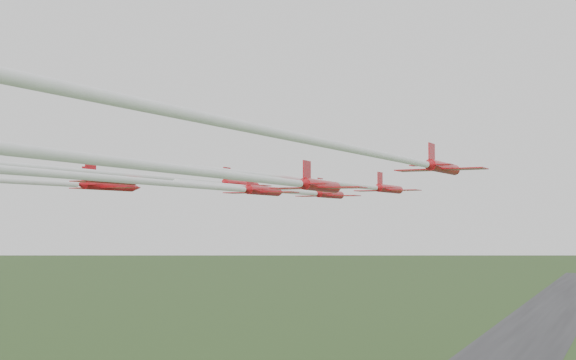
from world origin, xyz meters
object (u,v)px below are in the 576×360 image
at_px(jet_row2_left, 194,181).
at_px(jet_row2_right, 355,185).
at_px(jet_row3_left, 19,181).
at_px(jet_row3_right, 381,155).
at_px(jet_row3_mid, 201,186).
at_px(jet_row4_right, 262,179).
at_px(jet_lead, 304,192).

distance_m(jet_row2_left, jet_row2_right, 20.79).
distance_m(jet_row3_left, jet_row3_right, 43.93).
distance_m(jet_row2_right, jet_row3_right, 23.73).
bearing_deg(jet_row3_mid, jet_row4_right, -43.83).
bearing_deg(jet_row2_left, jet_row4_right, -48.46).
xyz_separation_m(jet_row3_left, jet_row3_mid, (23.55, 1.08, -0.94)).
relative_size(jet_row2_right, jet_row3_left, 0.82).
bearing_deg(jet_row3_right, jet_row3_mid, 170.01).
relative_size(jet_row3_left, jet_row3_right, 0.92).
bearing_deg(jet_lead, jet_row3_right, -58.10).
relative_size(jet_row3_right, jet_row4_right, 1.18).
bearing_deg(jet_row3_left, jet_row4_right, -13.76).
bearing_deg(jet_row4_right, jet_row2_right, 91.72).
bearing_deg(jet_row3_left, jet_row2_left, 52.55).
relative_size(jet_row2_left, jet_row3_right, 0.79).
height_order(jet_row3_mid, jet_row3_right, jet_row3_right).
relative_size(jet_lead, jet_row3_right, 0.72).
height_order(jet_lead, jet_row2_left, jet_row2_left).
xyz_separation_m(jet_row2_right, jet_row3_mid, (-9.91, -16.88, -0.51)).
bearing_deg(jet_row2_right, jet_row2_left, -173.92).
xyz_separation_m(jet_row2_left, jet_row3_left, (-12.76, -16.12, -0.48)).
relative_size(jet_row3_left, jet_row3_mid, 1.03).
height_order(jet_row3_left, jet_row3_mid, jet_row3_left).
relative_size(jet_row2_left, jet_row3_mid, 0.89).
bearing_deg(jet_row2_right, jet_row4_right, -83.61).
bearing_deg(jet_lead, jet_row2_right, -46.65).
xyz_separation_m(jet_lead, jet_row4_right, (14.46, -39.14, -0.40)).
height_order(jet_row2_left, jet_row3_left, jet_row2_left).
relative_size(jet_row2_left, jet_row4_right, 0.93).
relative_size(jet_row3_left, jet_row4_right, 1.09).
distance_m(jet_row3_left, jet_row4_right, 37.27).
relative_size(jet_lead, jet_row2_left, 0.91).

